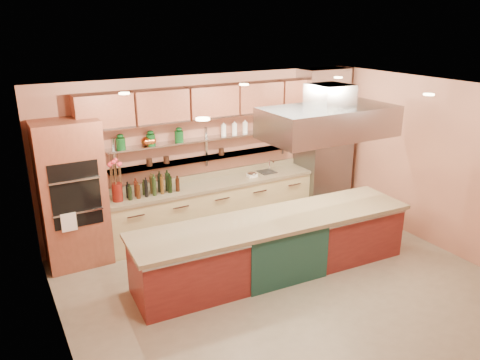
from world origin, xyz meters
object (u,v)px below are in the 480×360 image
refrigerator (323,158)px  island (274,245)px  flower_vase (117,192)px  copper_kettle (147,141)px  kitchen_scale (252,174)px  green_canister (179,137)px

refrigerator → island: 2.91m
island → flower_vase: flower_vase is taller
flower_vase → copper_kettle: size_ratio=1.57×
refrigerator → copper_kettle: size_ratio=11.11×
refrigerator → kitchen_scale: 1.63m
flower_vase → green_canister: 1.40m
copper_kettle → flower_vase: bearing=-160.1°
island → kitchen_scale: 1.92m
refrigerator → kitchen_scale: size_ratio=12.42×
island → copper_kettle: size_ratio=22.57×
island → copper_kettle: (-1.26, 1.96, 1.35)m
kitchen_scale → green_canister: 1.57m
refrigerator → green_canister: 3.05m
kitchen_scale → green_canister: size_ratio=1.01×
refrigerator → kitchen_scale: bearing=179.6°
flower_vase → kitchen_scale: size_ratio=1.76×
flower_vase → green_canister: green_canister is taller
kitchen_scale → copper_kettle: 2.07m
flower_vase → copper_kettle: 0.96m
island → flower_vase: 2.63m
refrigerator → flower_vase: bearing=179.9°
flower_vase → kitchen_scale: bearing=0.0°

